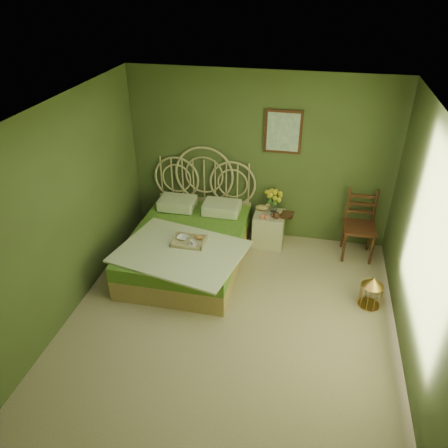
% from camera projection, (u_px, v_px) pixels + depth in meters
% --- Properties ---
extents(floor, '(4.50, 4.50, 0.00)m').
position_uv_depth(floor, '(229.00, 326.00, 5.35)').
color(floor, '#C1AE8C').
rests_on(floor, ground).
extents(ceiling, '(4.50, 4.50, 0.00)m').
position_uv_depth(ceiling, '(231.00, 118.00, 4.02)').
color(ceiling, silver).
rests_on(ceiling, wall_back).
extents(wall_back, '(4.00, 0.00, 4.00)m').
position_uv_depth(wall_back, '(259.00, 159.00, 6.57)').
color(wall_back, '#4A5D31').
rests_on(wall_back, floor).
extents(wall_left, '(0.00, 4.50, 4.50)m').
position_uv_depth(wall_left, '(60.00, 217.00, 5.04)').
color(wall_left, '#4A5D31').
rests_on(wall_left, floor).
extents(wall_right, '(0.00, 4.50, 4.50)m').
position_uv_depth(wall_right, '(427.00, 260.00, 4.32)').
color(wall_right, '#4A5D31').
rests_on(wall_right, floor).
extents(wall_art, '(0.54, 0.04, 0.64)m').
position_uv_depth(wall_art, '(283.00, 132.00, 6.26)').
color(wall_art, '#3C1F10').
rests_on(wall_art, wall_back).
extents(bed, '(1.82, 2.30, 1.42)m').
position_uv_depth(bed, '(188.00, 243.00, 6.37)').
color(bed, tan).
rests_on(bed, floor).
extents(nightstand, '(0.47, 0.47, 0.94)m').
position_uv_depth(nightstand, '(269.00, 223.00, 6.80)').
color(nightstand, beige).
rests_on(nightstand, floor).
extents(chair, '(0.47, 0.47, 1.03)m').
position_uv_depth(chair, '(360.00, 220.00, 6.44)').
color(chair, '#3C1F10').
rests_on(chair, floor).
extents(birdcage, '(0.28, 0.28, 0.43)m').
position_uv_depth(birdcage, '(371.00, 292.00, 5.58)').
color(birdcage, '#BC823C').
rests_on(birdcage, floor).
extents(book_lower, '(0.19, 0.25, 0.02)m').
position_uv_depth(book_lower, '(281.00, 214.00, 6.68)').
color(book_lower, '#381E0F').
rests_on(book_lower, nightstand).
extents(book_upper, '(0.26, 0.28, 0.02)m').
position_uv_depth(book_upper, '(281.00, 213.00, 6.67)').
color(book_upper, '#472819').
rests_on(book_upper, nightstand).
extents(cereal_bowl, '(0.18, 0.18, 0.04)m').
position_uv_depth(cereal_bowl, '(183.00, 238.00, 6.02)').
color(cereal_bowl, white).
rests_on(cereal_bowl, bed).
extents(coffee_cup, '(0.09, 0.09, 0.07)m').
position_uv_depth(coffee_cup, '(193.00, 243.00, 5.89)').
color(coffee_cup, white).
rests_on(coffee_cup, bed).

